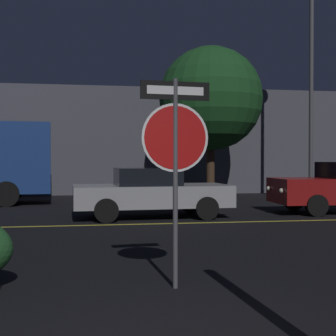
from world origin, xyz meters
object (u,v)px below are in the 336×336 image
at_px(stop_sign, 175,141).
at_px(tree_0, 211,99).
at_px(passing_car_2, 151,192).
at_px(street_lamp, 311,50).

distance_m(stop_sign, tree_0, 12.73).
relative_size(passing_car_2, street_lamp, 0.52).
relative_size(stop_sign, tree_0, 0.42).
bearing_deg(tree_0, street_lamp, -16.64).
xyz_separation_m(street_lamp, tree_0, (-3.60, 1.08, -1.77)).
relative_size(passing_car_2, tree_0, 0.73).
bearing_deg(stop_sign, street_lamp, 51.91).
bearing_deg(passing_car_2, tree_0, 147.10).
xyz_separation_m(stop_sign, passing_car_2, (0.56, 6.92, -1.09)).
bearing_deg(street_lamp, stop_sign, -122.94).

